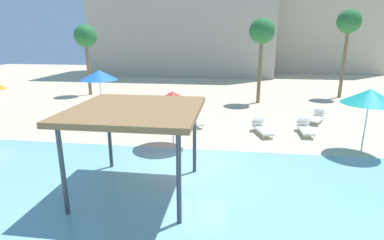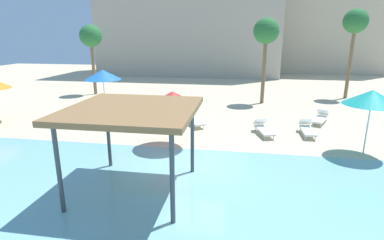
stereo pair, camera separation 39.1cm
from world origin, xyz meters
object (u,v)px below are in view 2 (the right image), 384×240
object	(u,v)px
shade_pavilion	(132,113)
palm_tree_1	(266,33)
lounge_chair_2	(307,129)
palm_tree_2	(355,24)
beach_umbrella_red_3	(172,98)
lounge_chair_1	(194,120)
lounge_chair_0	(321,118)
lounge_chair_3	(263,128)
beach_umbrella_teal_1	(372,97)
beach_umbrella_blue_2	(103,75)
palm_tree_0	(91,37)

from	to	relation	value
shade_pavilion	palm_tree_1	world-z (taller)	palm_tree_1
lounge_chair_2	palm_tree_2	world-z (taller)	palm_tree_2
beach_umbrella_red_3	shade_pavilion	bearing A→B (deg)	-94.17
lounge_chair_1	lounge_chair_2	distance (m)	6.33
lounge_chair_2	lounge_chair_0	bearing A→B (deg)	153.03
palm_tree_1	lounge_chair_3	bearing A→B (deg)	-92.61
lounge_chair_1	lounge_chair_3	xyz separation A→B (m)	(3.97, -1.08, 0.00)
beach_umbrella_teal_1	lounge_chair_2	distance (m)	3.92
lounge_chair_0	lounge_chair_2	world-z (taller)	same
palm_tree_1	lounge_chair_1	bearing A→B (deg)	-122.39
beach_umbrella_teal_1	lounge_chair_3	bearing A→B (deg)	152.16
beach_umbrella_blue_2	palm_tree_1	world-z (taller)	palm_tree_1
beach_umbrella_red_3	lounge_chair_2	world-z (taller)	beach_umbrella_red_3
palm_tree_0	palm_tree_1	bearing A→B (deg)	-5.48
beach_umbrella_blue_2	palm_tree_1	bearing A→B (deg)	22.20
lounge_chair_3	palm_tree_0	world-z (taller)	palm_tree_0
beach_umbrella_red_3	lounge_chair_0	distance (m)	9.78
beach_umbrella_blue_2	lounge_chair_1	bearing A→B (deg)	-19.52
lounge_chair_2	palm_tree_2	distance (m)	13.15
beach_umbrella_teal_1	beach_umbrella_blue_2	size ratio (longest dim) A/B	1.01
shade_pavilion	beach_umbrella_teal_1	world-z (taller)	shade_pavilion
lounge_chair_3	lounge_chair_2	bearing A→B (deg)	81.75
shade_pavilion	lounge_chair_2	world-z (taller)	shade_pavilion
shade_pavilion	beach_umbrella_blue_2	distance (m)	11.98
beach_umbrella_blue_2	palm_tree_0	bearing A→B (deg)	121.87
beach_umbrella_blue_2	lounge_chair_3	xyz separation A→B (m)	(10.60, -3.43, -2.22)
palm_tree_2	beach_umbrella_teal_1	bearing A→B (deg)	-103.53
shade_pavilion	beach_umbrella_blue_2	bearing A→B (deg)	119.68
beach_umbrella_teal_1	palm_tree_2	world-z (taller)	palm_tree_2
beach_umbrella_teal_1	beach_umbrella_blue_2	bearing A→B (deg)	159.09
lounge_chair_3	palm_tree_1	size ratio (longest dim) A/B	0.31
beach_umbrella_blue_2	palm_tree_2	world-z (taller)	palm_tree_2
shade_pavilion	beach_umbrella_teal_1	size ratio (longest dim) A/B	1.39
palm_tree_0	palm_tree_1	xyz separation A→B (m)	(14.61, -1.40, 0.35)
beach_umbrella_teal_1	lounge_chair_1	distance (m)	9.14
lounge_chair_1	palm_tree_2	size ratio (longest dim) A/B	0.27
beach_umbrella_red_3	lounge_chair_1	size ratio (longest dim) A/B	1.39
beach_umbrella_teal_1	palm_tree_2	bearing A→B (deg)	76.47
palm_tree_0	palm_tree_2	size ratio (longest dim) A/B	0.84
palm_tree_2	palm_tree_0	bearing A→B (deg)	-175.49
shade_pavilion	palm_tree_2	bearing A→B (deg)	56.07
beach_umbrella_blue_2	lounge_chair_2	bearing A→B (deg)	-13.55
beach_umbrella_blue_2	palm_tree_0	xyz separation A→B (m)	(-3.65, 5.87, 2.39)
beach_umbrella_blue_2	beach_umbrella_red_3	bearing A→B (deg)	-44.11
shade_pavilion	beach_umbrella_teal_1	bearing A→B (deg)	27.98
lounge_chair_0	beach_umbrella_red_3	bearing A→B (deg)	-31.55
lounge_chair_2	lounge_chair_1	bearing A→B (deg)	-96.92
lounge_chair_2	beach_umbrella_red_3	bearing A→B (deg)	-66.20
beach_umbrella_blue_2	shade_pavilion	bearing A→B (deg)	-60.32
beach_umbrella_blue_2	lounge_chair_2	distance (m)	13.47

